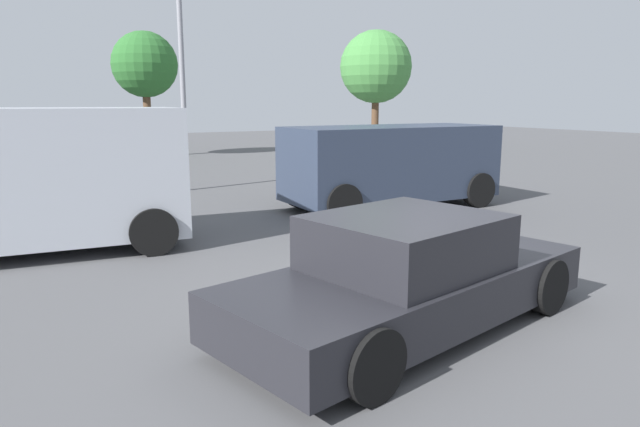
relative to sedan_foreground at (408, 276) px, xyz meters
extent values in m
plane|color=#515154|center=(0.12, 0.19, -0.57)|extent=(80.00, 80.00, 0.00)
cube|color=#232328|center=(0.03, 0.01, -0.15)|extent=(4.62, 2.66, 0.51)
cube|color=#232328|center=(-0.07, -0.02, 0.39)|extent=(2.14, 1.95, 0.57)
cube|color=slate|center=(0.77, 0.18, 0.39)|extent=(0.39, 1.43, 0.48)
cube|color=slate|center=(-0.91, -0.21, 0.39)|extent=(0.39, 1.43, 0.48)
cylinder|color=black|center=(1.28, 1.13, -0.25)|extent=(0.67, 0.36, 0.64)
cylinder|color=black|center=(1.65, -0.44, -0.25)|extent=(0.67, 0.36, 0.64)
cylinder|color=black|center=(-1.59, 0.45, -0.25)|extent=(0.67, 0.36, 0.64)
cylinder|color=black|center=(-1.22, -1.11, -0.25)|extent=(0.67, 0.36, 0.64)
cube|color=#B2B7C1|center=(-3.69, 5.46, 0.69)|extent=(5.50, 2.52, 2.08)
cylinder|color=black|center=(-1.71, 4.31, -0.19)|extent=(0.78, 0.32, 0.76)
cylinder|color=black|center=(-1.54, 6.26, -0.19)|extent=(0.78, 0.32, 0.76)
cube|color=#2D384C|center=(4.01, 5.88, 0.48)|extent=(4.86, 1.97, 1.62)
cube|color=slate|center=(1.62, 5.89, 0.84)|extent=(0.05, 1.67, 0.65)
cylinder|color=black|center=(2.18, 4.96, -0.17)|extent=(0.80, 0.25, 0.80)
cylinder|color=black|center=(2.18, 6.82, -0.17)|extent=(0.80, 0.25, 0.80)
cylinder|color=black|center=(5.84, 4.95, -0.17)|extent=(0.80, 0.25, 0.80)
cylinder|color=black|center=(5.84, 6.81, -0.17)|extent=(0.80, 0.25, 0.80)
cylinder|color=gray|center=(0.65, 10.73, 2.00)|extent=(0.14, 0.14, 5.14)
cylinder|color=brown|center=(13.97, 21.13, 0.84)|extent=(0.38, 0.38, 2.80)
sphere|color=#478C42|center=(13.97, 21.13, 3.67)|extent=(3.81, 3.81, 3.81)
cylinder|color=brown|center=(1.95, 21.20, 0.90)|extent=(0.33, 0.33, 2.94)
sphere|color=#2D6B2D|center=(1.95, 21.20, 3.43)|extent=(2.82, 2.82, 2.82)
camera|label=1|loc=(-3.63, -4.63, 1.82)|focal=31.90mm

